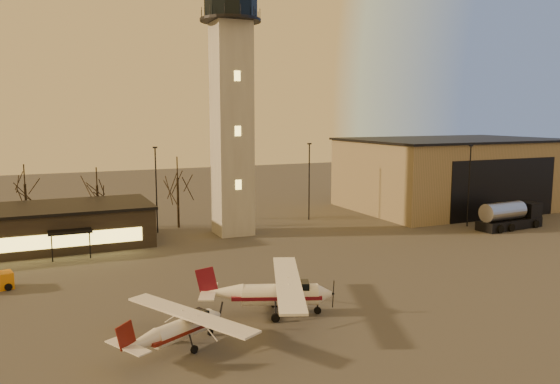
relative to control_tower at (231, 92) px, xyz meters
name	(u,v)px	position (x,y,z in m)	size (l,w,h in m)	color
ground	(380,321)	(0.00, -30.00, -16.33)	(220.00, 220.00, 0.00)	#3A3836
control_tower	(231,92)	(0.00, 0.00, 0.00)	(6.80, 6.80, 32.60)	#9A9792
hangar	(452,173)	(36.00, 3.98, -11.17)	(30.60, 20.60, 10.30)	#90785E
terminal	(26,228)	(-21.99, 1.98, -14.17)	(25.40, 12.20, 4.30)	black
light_poles	(234,186)	(0.50, 1.00, -10.92)	(58.50, 12.25, 10.14)	black
tree_row	(100,180)	(-13.70, 9.16, -10.39)	(37.20, 9.20, 8.80)	black
cessna_front	(282,298)	(-5.54, -26.14, -15.13)	(10.18, 12.33, 3.49)	white
cessna_rear	(186,331)	(-12.96, -28.57, -15.36)	(8.20, 9.73, 2.83)	silver
fuel_truck	(509,218)	(31.75, -11.08, -15.00)	(9.20, 3.56, 3.35)	black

